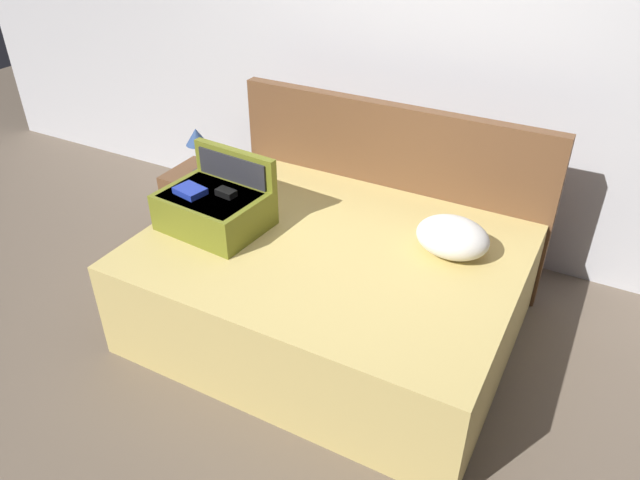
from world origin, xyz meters
TOP-DOWN VIEW (x-y plane):
  - ground_plane at (0.00, 0.00)m, footprint 12.00×12.00m
  - back_wall at (0.00, 1.65)m, footprint 8.00×0.10m
  - bed at (0.00, 0.40)m, footprint 1.97×1.51m
  - headboard at (0.00, 1.20)m, footprint 2.01×0.08m
  - hard_case_large at (-0.65, 0.28)m, footprint 0.58×0.48m
  - pillow_near_headboard at (0.59, 0.63)m, footprint 0.40×0.33m
  - nightstand at (-1.27, 0.91)m, footprint 0.44×0.40m
  - table_lamp at (-1.27, 0.91)m, footprint 0.15×0.15m

SIDE VIEW (x-z plane):
  - ground_plane at x=0.00m, z-range 0.00..0.00m
  - nightstand at x=-1.27m, z-range 0.00..0.48m
  - bed at x=0.00m, z-range 0.00..0.57m
  - headboard at x=0.00m, z-range 0.00..1.10m
  - pillow_near_headboard at x=0.59m, z-range 0.57..0.77m
  - hard_case_large at x=-0.65m, z-range 0.51..0.90m
  - table_lamp at x=-1.27m, z-range 0.56..0.89m
  - back_wall at x=0.00m, z-range 0.00..2.60m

